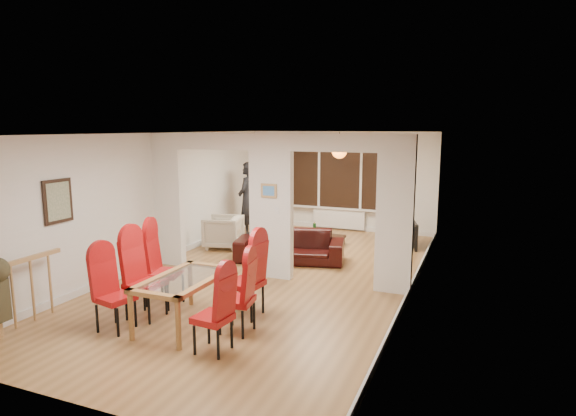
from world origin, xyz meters
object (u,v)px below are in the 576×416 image
Objects in this scene: sofa at (290,246)px; dining_chair_rb at (237,295)px; dining_chair_la at (115,292)px; television at (409,233)px; bowl at (319,234)px; dining_chair_lb at (145,278)px; bottle at (314,229)px; dining_table at (185,301)px; armchair at (223,232)px; dining_chair_rc at (245,277)px; coffee_table at (323,240)px; dining_chair_lc at (164,268)px; person at (248,200)px; dining_chair_ra at (213,312)px.

dining_chair_rb is at bearing -92.30° from sofa.
dining_chair_la is 1.03× the size of television.
dining_chair_rb reaches higher than bowl.
bottle is at bearing 83.52° from dining_chair_lb.
dining_chair_lb is 5.21m from bowl.
sofa reaches higher than television.
dining_chair_la is at bearing -98.53° from dining_chair_lb.
dining_table is 4.32m from armchair.
dining_chair_rc is (1.39, 1.08, 0.05)m from dining_chair_la.
bottle is at bearing -164.22° from coffee_table.
bottle is (1.81, 1.08, 0.00)m from armchair.
dining_chair_lc is 5.96m from television.
bottle is (0.91, 5.55, -0.16)m from dining_chair_la.
coffee_table is at bearing 69.68° from sofa.
person is 1.80× the size of television.
person is (-1.81, 1.70, 0.62)m from sofa.
dining_chair_rb is at bearing 19.95° from person.
dining_table is 3.53m from sofa.
dining_chair_la is at bearing -115.42° from sofa.
television is at bearing 33.48° from sofa.
dining_chair_rb is (1.44, 0.04, -0.07)m from dining_chair_lb.
television is at bearing 82.97° from dining_chair_ra.
dining_chair_ra is at bearing 14.97° from armchair.
dining_chair_rc is (-0.15, 1.15, 0.07)m from dining_chair_ra.
dining_chair_rc is 1.44× the size of armchair.
dining_table is 0.78× the size of person.
dining_chair_la is 0.49× the size of sofa.
dining_chair_lc is (-0.06, 0.52, 0.00)m from dining_chair_lb.
dining_chair_rb is 0.48× the size of sofa.
dining_chair_rc is 5.19m from person.
dining_chair_la is at bearing 139.92° from television.
television is at bearing 17.45° from coffee_table.
coffee_table is at bearing 86.14° from dining_table.
television is 1.97m from coffee_table.
dining_chair_rc is at bearing 26.83° from dining_chair_lb.
dining_chair_ra is at bearing 17.54° from person.
person is 1.94× the size of coffee_table.
dining_chair_rc is 4.10m from armchair.
dining_chair_lc is at bearing 150.09° from dining_chair_ra.
dining_chair_rb is 4.63m from armchair.
bottle is at bearing -145.57° from bowl.
dining_chair_rb is at bearing -85.11° from coffee_table.
person reaches higher than dining_table.
bottle is (-0.48, 4.47, -0.21)m from dining_chair_rc.
dining_chair_la is 6.88m from television.
dining_chair_rc is 0.53× the size of sofa.
dining_table is at bearing 1.62° from dining_chair_lb.
dining_chair_rb is 4.50× the size of bowl.
dining_chair_la reaches higher than coffee_table.
dining_chair_rb is 5.11m from bowl.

